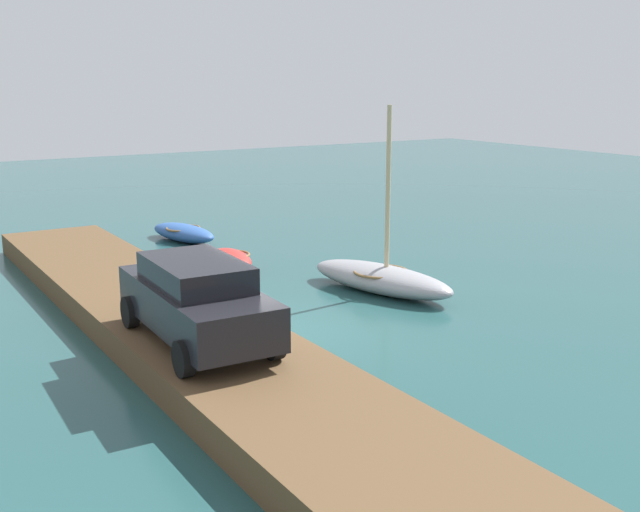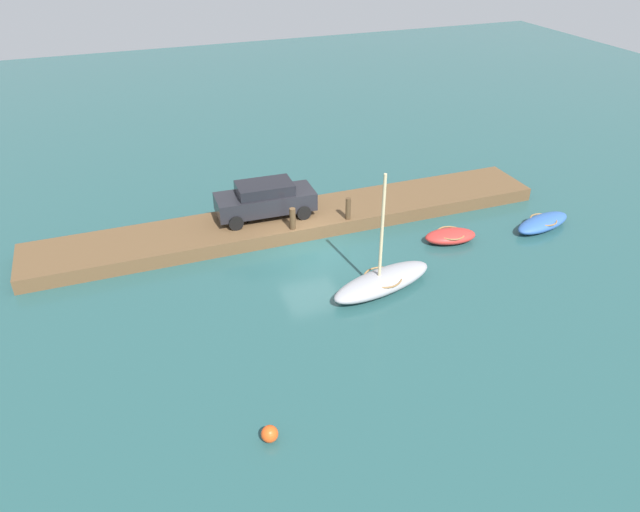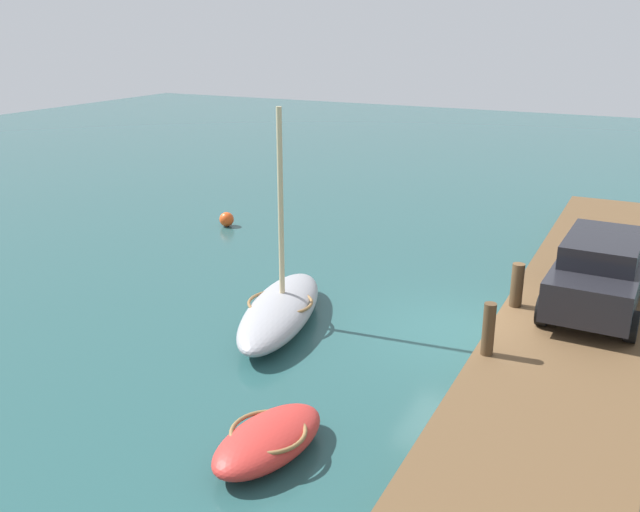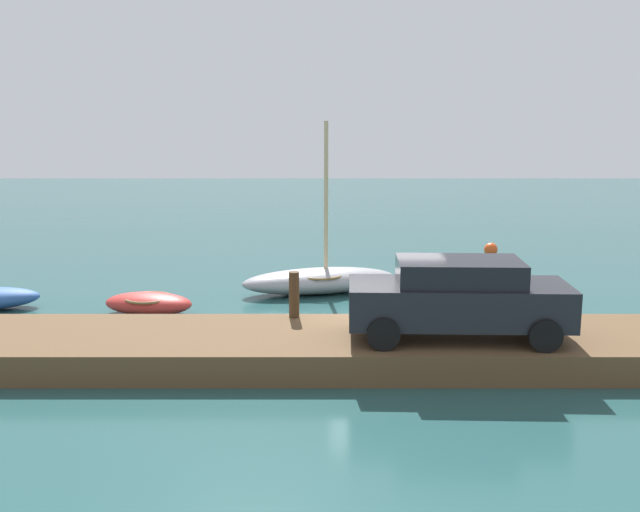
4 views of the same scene
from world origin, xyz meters
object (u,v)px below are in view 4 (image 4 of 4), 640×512
object	(u,v)px
mooring_post_mid_west	(409,295)
rowboat_grey	(318,279)
mooring_post_west	(292,295)
marker_buoy	(489,249)
parked_car	(457,297)
dinghy_red	(147,303)

from	to	relation	value
mooring_post_mid_west	rowboat_grey	bearing A→B (deg)	112.93
rowboat_grey	mooring_post_mid_west	xyz separation A→B (m)	(2.03, -4.79, 0.71)
mooring_post_west	marker_buoy	size ratio (longest dim) A/B	2.10
rowboat_grey	parked_car	distance (m)	7.03
mooring_post_mid_west	mooring_post_west	bearing A→B (deg)	180.00
rowboat_grey	mooring_post_mid_west	bearing A→B (deg)	-81.25
mooring_post_mid_west	marker_buoy	xyz separation A→B (m)	(4.14, 10.42, -0.86)
rowboat_grey	mooring_post_mid_west	size ratio (longest dim) A/B	4.99
dinghy_red	parked_car	distance (m)	8.33
parked_car	dinghy_red	bearing A→B (deg)	152.39
mooring_post_mid_west	parked_car	world-z (taller)	parked_car
mooring_post_west	rowboat_grey	bearing A→B (deg)	83.21
parked_car	marker_buoy	size ratio (longest dim) A/B	9.09
dinghy_red	mooring_post_west	size ratio (longest dim) A/B	2.37
dinghy_red	mooring_post_mid_west	xyz separation A→B (m)	(6.42, -2.49, 0.81)
mooring_post_mid_west	dinghy_red	bearing A→B (deg)	158.84
mooring_post_mid_west	parked_car	distance (m)	1.79
marker_buoy	mooring_post_west	bearing A→B (deg)	-122.89
rowboat_grey	marker_buoy	bearing A→B (deg)	28.21
rowboat_grey	marker_buoy	size ratio (longest dim) A/B	9.99
dinghy_red	mooring_post_mid_west	world-z (taller)	mooring_post_mid_west
dinghy_red	mooring_post_west	bearing A→B (deg)	-24.18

